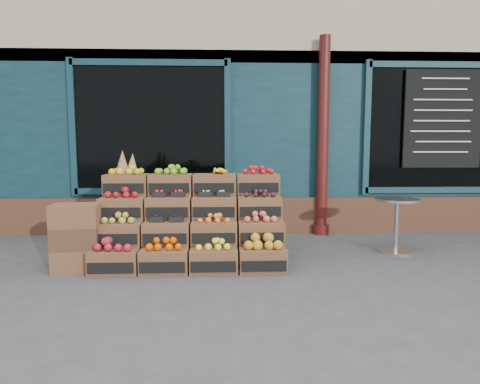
{
  "coord_description": "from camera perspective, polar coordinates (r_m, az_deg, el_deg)",
  "views": [
    {
      "loc": [
        -0.38,
        -4.47,
        1.4
      ],
      "look_at": [
        -0.2,
        0.7,
        0.85
      ],
      "focal_mm": 30.0,
      "sensor_mm": 36.0,
      "label": 1
    }
  ],
  "objects": [
    {
      "name": "shopkeeper",
      "position": [
        7.46,
        -7.69,
        3.53
      ],
      "size": [
        0.89,
        0.69,
        2.15
      ],
      "primitive_type": "imported",
      "rotation": [
        0.0,
        0.0,
        3.39
      ],
      "color": "#13451F",
      "rests_on": "ground"
    },
    {
      "name": "spare_crates",
      "position": [
        5.02,
        -22.22,
        -6.0
      ],
      "size": [
        0.55,
        0.41,
        0.78
      ],
      "rotation": [
        0.0,
        0.0,
        0.11
      ],
      "color": "brown",
      "rests_on": "ground"
    },
    {
      "name": "crate_display",
      "position": [
        5.08,
        -6.91,
        -4.99
      ],
      "size": [
        2.24,
        1.1,
        1.4
      ],
      "rotation": [
        0.0,
        0.0,
        0.01
      ],
      "color": "brown",
      "rests_on": "ground"
    },
    {
      "name": "bistro_table",
      "position": [
        5.82,
        21.37,
        -3.61
      ],
      "size": [
        0.59,
        0.59,
        0.74
      ],
      "rotation": [
        0.0,
        0.0,
        -0.32
      ],
      "color": "#B7BABE",
      "rests_on": "ground"
    },
    {
      "name": "ground",
      "position": [
        4.7,
        2.79,
        -11.27
      ],
      "size": [
        60.0,
        60.0,
        0.0
      ],
      "primitive_type": "plane",
      "color": "#404043",
      "rests_on": "ground"
    },
    {
      "name": "shop_facade",
      "position": [
        9.64,
        0.28,
        12.0
      ],
      "size": [
        12.0,
        6.24,
        4.8
      ],
      "color": "#102E37",
      "rests_on": "ground"
    }
  ]
}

